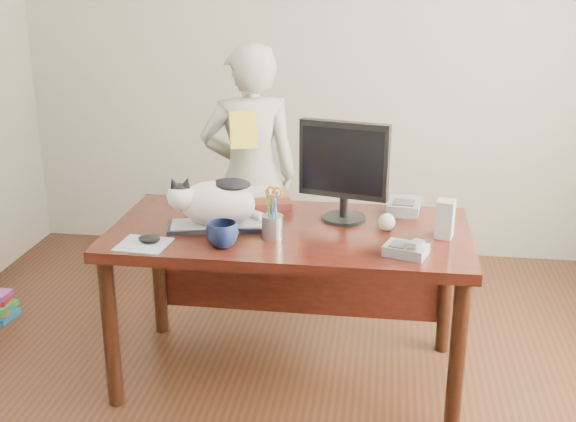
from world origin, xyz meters
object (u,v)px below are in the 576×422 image
(coffee_mug, at_px, (222,235))
(calculator, at_px, (404,206))
(cat, at_px, (214,202))
(desk, at_px, (292,252))
(book_stack, at_px, (265,199))
(monitor, at_px, (344,166))
(baseball, at_px, (387,222))
(phone, at_px, (407,249))
(speaker, at_px, (445,219))
(keyboard, at_px, (218,226))
(person, at_px, (250,177))
(pen_cup, at_px, (273,224))
(mouse, at_px, (149,239))

(coffee_mug, height_order, calculator, coffee_mug)
(cat, height_order, calculator, cat)
(desk, distance_m, book_stack, 0.32)
(monitor, relative_size, calculator, 2.24)
(coffee_mug, height_order, baseball, coffee_mug)
(phone, height_order, speaker, speaker)
(keyboard, xyz_separation_m, calculator, (0.82, 0.35, 0.01))
(desk, relative_size, person, 1.07)
(pen_cup, distance_m, baseball, 0.51)
(calculator, bearing_deg, mouse, -146.58)
(baseball, relative_size, calculator, 0.37)
(desk, bearing_deg, mouse, -148.78)
(cat, relative_size, pen_cup, 1.84)
(pen_cup, xyz_separation_m, phone, (0.57, -0.11, -0.04))
(cat, height_order, mouse, cat)
(monitor, bearing_deg, book_stack, 172.33)
(coffee_mug, relative_size, speaker, 0.81)
(cat, relative_size, book_stack, 1.53)
(phone, bearing_deg, keyboard, -175.17)
(keyboard, bearing_deg, baseball, -6.11)
(pen_cup, bearing_deg, phone, -10.82)
(pen_cup, bearing_deg, desk, 74.92)
(desk, relative_size, coffee_mug, 11.92)
(coffee_mug, bearing_deg, person, 94.49)
(keyboard, xyz_separation_m, person, (-0.02, 0.84, -0.02))
(monitor, xyz_separation_m, pen_cup, (-0.28, -0.26, -0.20))
(pen_cup, bearing_deg, mouse, -165.12)
(pen_cup, relative_size, coffee_mug, 1.76)
(mouse, relative_size, book_stack, 0.35)
(monitor, distance_m, phone, 0.52)
(coffee_mug, height_order, phone, coffee_mug)
(person, bearing_deg, speaker, 122.86)
(speaker, bearing_deg, monitor, 175.43)
(mouse, xyz_separation_m, calculator, (1.07, 0.56, 0.01))
(monitor, bearing_deg, keyboard, -148.55)
(mouse, xyz_separation_m, speaker, (1.24, 0.25, 0.06))
(cat, xyz_separation_m, calculator, (0.84, 0.35, -0.10))
(monitor, height_order, pen_cup, monitor)
(keyboard, xyz_separation_m, speaker, (0.99, 0.04, 0.07))
(speaker, height_order, calculator, speaker)
(speaker, distance_m, book_stack, 0.89)
(person, bearing_deg, mouse, 58.82)
(cat, bearing_deg, phone, -25.01)
(mouse, bearing_deg, cat, 46.87)
(cat, bearing_deg, book_stack, 50.63)
(baseball, xyz_separation_m, calculator, (0.08, 0.26, -0.01))
(phone, distance_m, calculator, 0.54)
(monitor, height_order, coffee_mug, monitor)
(calculator, bearing_deg, monitor, -143.28)
(keyboard, height_order, person, person)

